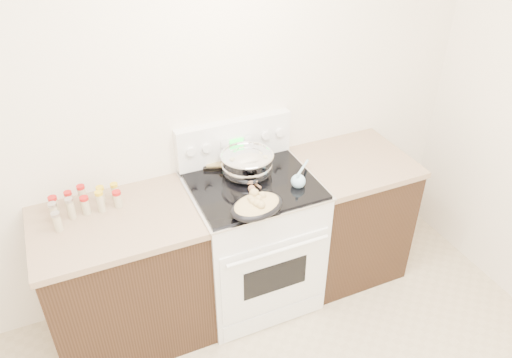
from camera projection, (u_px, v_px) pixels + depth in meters
room_shell at (338, 248)px, 1.40m from camera, size 4.10×3.60×2.75m
counter_left at (127, 278)px, 3.02m from camera, size 0.93×0.67×0.92m
counter_right at (346, 214)px, 3.54m from camera, size 0.73×0.67×0.92m
kitchen_range at (253, 239)px, 3.28m from camera, size 0.78×0.73×1.22m
mixing_bowl at (247, 164)px, 3.05m from camera, size 0.34×0.34×0.19m
roasting_pan at (257, 205)px, 2.75m from camera, size 0.36×0.30×0.11m
baking_sheet at (233, 158)px, 3.22m from camera, size 0.45×0.39×0.06m
wooden_spoon at (251, 185)px, 2.98m from camera, size 0.08×0.25×0.04m
blue_ladle at (299, 180)px, 2.98m from camera, size 0.22×0.24×0.11m
spice_jars at (82, 203)px, 2.79m from camera, size 0.39×0.23×0.13m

